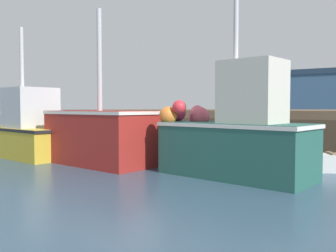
% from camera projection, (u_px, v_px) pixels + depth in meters
% --- Properties ---
extents(ground, '(120.00, 160.00, 0.10)m').
position_uv_depth(ground, '(126.00, 158.00, 11.82)').
color(ground, '#334C60').
extents(pier, '(13.98, 8.70, 1.45)m').
position_uv_depth(pier, '(254.00, 115.00, 15.22)').
color(pier, brown).
rests_on(pier, ground).
extents(fishing_boat_near_left, '(4.31, 2.17, 4.05)m').
position_uv_depth(fishing_boat_near_left, '(25.00, 132.00, 11.72)').
color(fishing_boat_near_left, gold).
rests_on(fishing_boat_near_left, ground).
extents(fishing_boat_near_right, '(3.36, 1.95, 4.16)m').
position_uv_depth(fishing_boat_near_right, '(100.00, 136.00, 10.05)').
color(fishing_boat_near_right, maroon).
rests_on(fishing_boat_near_right, ground).
extents(fishing_boat_mid, '(3.60, 1.98, 5.04)m').
position_uv_depth(fishing_boat_mid, '(235.00, 135.00, 8.20)').
color(fishing_boat_mid, '#23564C').
rests_on(fishing_boat_mid, ground).
extents(rowboat, '(1.86, 1.30, 0.46)m').
position_uv_depth(rowboat, '(331.00, 163.00, 8.94)').
color(rowboat, white).
rests_on(rowboat, ground).
extents(dockworker, '(0.34, 0.34, 1.72)m').
position_uv_depth(dockworker, '(272.00, 91.00, 17.02)').
color(dockworker, '#2D3342').
rests_on(dockworker, pier).
extents(warehouse, '(8.97, 4.58, 5.07)m').
position_uv_depth(warehouse, '(325.00, 97.00, 35.40)').
color(warehouse, '#385675').
rests_on(warehouse, ground).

